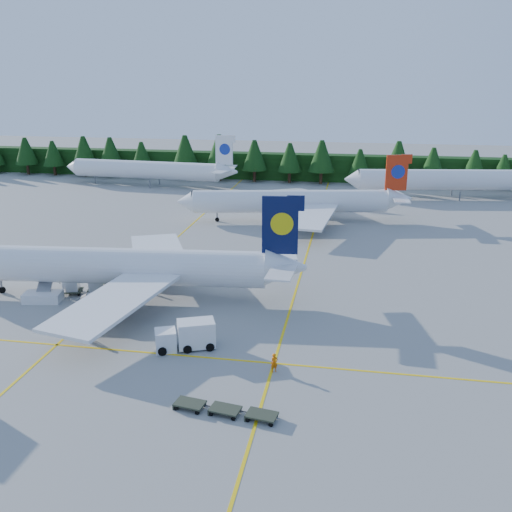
% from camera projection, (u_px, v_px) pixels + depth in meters
% --- Properties ---
extents(ground, '(320.00, 320.00, 0.00)m').
position_uv_depth(ground, '(222.00, 329.00, 55.20)').
color(ground, '#959690').
rests_on(ground, ground).
extents(taxi_stripe_a, '(0.25, 120.00, 0.01)m').
position_uv_depth(taxi_stripe_a, '(154.00, 258.00, 76.27)').
color(taxi_stripe_a, yellow).
rests_on(taxi_stripe_a, ground).
extents(taxi_stripe_b, '(0.25, 120.00, 0.01)m').
position_uv_depth(taxi_stripe_b, '(303.00, 266.00, 72.96)').
color(taxi_stripe_b, yellow).
rests_on(taxi_stripe_b, ground).
extents(taxi_stripe_cross, '(80.00, 0.25, 0.01)m').
position_uv_depth(taxi_stripe_cross, '(206.00, 358.00, 49.58)').
color(taxi_stripe_cross, yellow).
rests_on(taxi_stripe_cross, ground).
extents(treeline_hedge, '(220.00, 4.00, 6.00)m').
position_uv_depth(treeline_hedge, '(303.00, 167.00, 131.17)').
color(treeline_hedge, black).
rests_on(treeline_hedge, ground).
extents(airliner_navy, '(39.95, 32.75, 11.62)m').
position_uv_depth(airliner_navy, '(105.00, 266.00, 62.17)').
color(airliner_navy, white).
rests_on(airliner_navy, ground).
extents(airliner_red, '(37.46, 30.54, 10.99)m').
position_uv_depth(airliner_red, '(286.00, 202.00, 94.31)').
color(airliner_red, white).
rests_on(airliner_red, ground).
extents(airliner_far_left, '(39.10, 6.48, 11.37)m').
position_uv_depth(airliner_far_left, '(141.00, 169.00, 124.48)').
color(airliner_far_left, white).
rests_on(airliner_far_left, ground).
extents(airliner_far_right, '(40.56, 9.42, 11.84)m').
position_uv_depth(airliner_far_right, '(441.00, 179.00, 111.96)').
color(airliner_far_right, white).
rests_on(airliner_far_right, ground).
extents(airstairs, '(4.25, 5.77, 3.56)m').
position_uv_depth(airstairs, '(44.00, 294.00, 61.81)').
color(airstairs, white).
rests_on(airstairs, ground).
extents(service_truck, '(5.63, 3.74, 2.56)m').
position_uv_depth(service_truck, '(185.00, 335.00, 50.88)').
color(service_truck, white).
rests_on(service_truck, ground).
extents(dolly_train, '(7.86, 2.26, 0.13)m').
position_uv_depth(dolly_train, '(225.00, 409.00, 41.27)').
color(dolly_train, '#2F3426').
rests_on(dolly_train, ground).
extents(uld_pair, '(5.63, 2.59, 1.77)m').
position_uv_depth(uld_pair, '(84.00, 284.00, 63.40)').
color(uld_pair, '#2F3426').
rests_on(uld_pair, ground).
extents(crew_a, '(0.71, 0.62, 1.64)m').
position_uv_depth(crew_a, '(274.00, 363.00, 46.97)').
color(crew_a, '#D65B04').
rests_on(crew_a, ground).
extents(crew_b, '(1.04, 0.86, 1.94)m').
position_uv_depth(crew_b, '(72.00, 325.00, 53.71)').
color(crew_b, '#FF6705').
rests_on(crew_b, ground).
extents(crew_c, '(0.81, 0.90, 1.82)m').
position_uv_depth(crew_c, '(205.00, 337.00, 51.36)').
color(crew_c, '#D95404').
rests_on(crew_c, ground).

